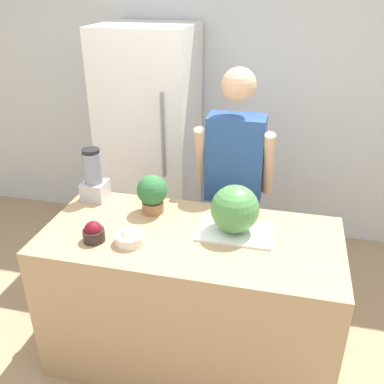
% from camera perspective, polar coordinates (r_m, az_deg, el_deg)
% --- Properties ---
extents(wall_back, '(8.00, 0.06, 2.60)m').
position_cam_1_polar(wall_back, '(3.86, 5.96, 12.87)').
color(wall_back, silver).
rests_on(wall_back, ground_plane).
extents(counter_island, '(1.69, 0.79, 0.91)m').
position_cam_1_polar(counter_island, '(2.70, -0.20, -13.90)').
color(counter_island, tan).
rests_on(counter_island, ground_plane).
extents(refrigerator, '(0.74, 0.74, 1.90)m').
position_cam_1_polar(refrigerator, '(3.72, -5.47, 6.74)').
color(refrigerator, white).
rests_on(refrigerator, ground_plane).
extents(person, '(0.52, 0.27, 1.72)m').
position_cam_1_polar(person, '(3.01, 5.60, 0.59)').
color(person, '#333338').
rests_on(person, ground_plane).
extents(cutting_board, '(0.43, 0.28, 0.01)m').
position_cam_1_polar(cutting_board, '(2.45, 5.78, -5.29)').
color(cutting_board, white).
rests_on(cutting_board, counter_island).
extents(watermelon, '(0.27, 0.27, 0.27)m').
position_cam_1_polar(watermelon, '(2.38, 5.74, -2.28)').
color(watermelon, '#4C8C47').
rests_on(watermelon, cutting_board).
extents(bowl_cherries, '(0.12, 0.12, 0.12)m').
position_cam_1_polar(bowl_cherries, '(2.41, -12.99, -5.29)').
color(bowl_cherries, '#2D231E').
rests_on(bowl_cherries, counter_island).
extents(bowl_cream, '(0.16, 0.16, 0.10)m').
position_cam_1_polar(bowl_cream, '(2.36, -8.33, -5.98)').
color(bowl_cream, beige).
rests_on(bowl_cream, counter_island).
extents(blender, '(0.15, 0.15, 0.35)m').
position_cam_1_polar(blender, '(2.81, -12.98, 1.88)').
color(blender, '#B7B7BC').
rests_on(blender, counter_island).
extents(potted_plant, '(0.19, 0.19, 0.24)m').
position_cam_1_polar(potted_plant, '(2.60, -5.32, -0.10)').
color(potted_plant, '#996647').
rests_on(potted_plant, counter_island).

